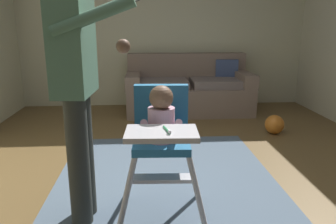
% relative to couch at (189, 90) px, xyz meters
% --- Properties ---
extents(ground, '(6.12, 7.42, 0.10)m').
position_rel_couch_xyz_m(ground, '(-0.35, -2.42, -0.38)').
color(ground, brown).
extents(wall_far, '(5.32, 0.06, 2.71)m').
position_rel_couch_xyz_m(wall_far, '(-0.35, 0.52, 1.02)').
color(wall_far, beige).
rests_on(wall_far, ground).
extents(area_rug, '(1.86, 2.75, 0.01)m').
position_rel_couch_xyz_m(area_rug, '(-0.50, -2.61, -0.33)').
color(area_rug, slate).
rests_on(area_rug, ground).
extents(couch, '(1.85, 0.86, 0.86)m').
position_rel_couch_xyz_m(couch, '(0.00, 0.00, 0.00)').
color(couch, '#7D685B').
rests_on(couch, ground).
extents(high_chair, '(0.64, 0.75, 0.93)m').
position_rel_couch_xyz_m(high_chair, '(-0.56, -2.89, 0.30)').
color(high_chair, silver).
rests_on(high_chair, ground).
extents(adult_standing, '(0.51, 0.52, 1.65)m').
position_rel_couch_xyz_m(adult_standing, '(-1.09, -2.85, 0.60)').
color(adult_standing, '#333630').
rests_on(adult_standing, ground).
extents(toy_ball, '(0.23, 0.23, 0.23)m').
position_rel_couch_xyz_m(toy_ball, '(0.90, -1.16, -0.22)').
color(toy_ball, orange).
rests_on(toy_ball, ground).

